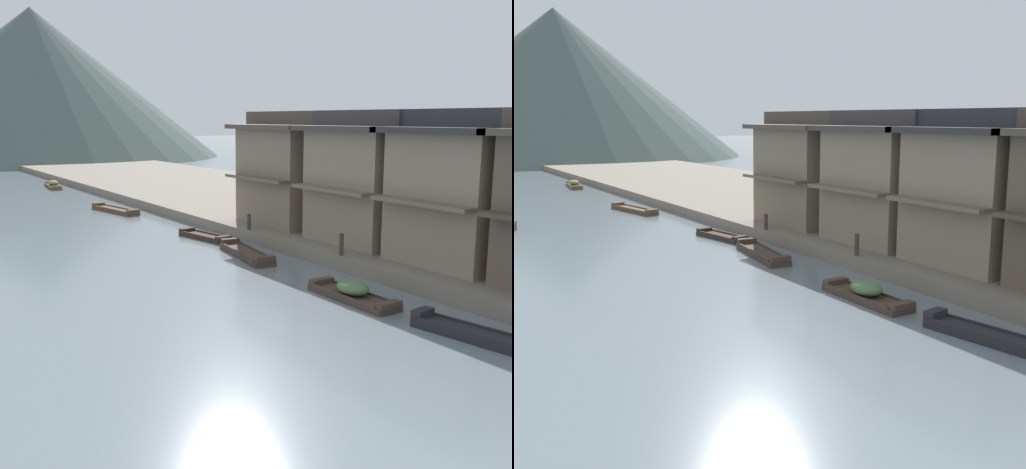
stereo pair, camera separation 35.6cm
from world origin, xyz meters
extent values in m
cube|color=slate|center=(16.74, 30.00, 0.30)|extent=(18.00, 110.00, 0.60)
cube|color=brown|center=(6.06, 54.63, 0.10)|extent=(1.57, 4.80, 0.20)
cube|color=brown|center=(6.33, 56.82, 0.29)|extent=(0.93, 0.47, 0.18)
cube|color=brown|center=(5.79, 52.44, 0.29)|extent=(0.93, 0.47, 0.18)
cube|color=brown|center=(5.61, 54.68, 0.24)|extent=(0.60, 4.19, 0.08)
cube|color=brown|center=(6.52, 54.57, 0.24)|extent=(0.60, 4.19, 0.08)
ellipsoid|color=olive|center=(6.06, 54.63, 0.44)|extent=(1.04, 1.36, 0.49)
cube|color=#33281E|center=(6.32, 25.01, 0.10)|extent=(1.48, 3.61, 0.19)
cube|color=#33281E|center=(6.06, 26.60, 0.28)|extent=(0.88, 0.49, 0.17)
cube|color=#33281E|center=(6.58, 23.43, 0.28)|extent=(0.88, 0.49, 0.17)
cube|color=#33281E|center=(5.90, 24.95, 0.23)|extent=(0.57, 2.98, 0.08)
cube|color=#33281E|center=(6.74, 25.08, 0.23)|extent=(0.57, 2.98, 0.08)
cube|color=brown|center=(5.63, 36.84, 0.11)|extent=(1.79, 5.02, 0.22)
cube|color=brown|center=(5.22, 39.12, 0.32)|extent=(0.90, 0.50, 0.20)
cube|color=brown|center=(6.03, 34.56, 0.32)|extent=(0.90, 0.50, 0.20)
cube|color=brown|center=(5.20, 36.77, 0.26)|extent=(0.85, 4.38, 0.08)
cube|color=brown|center=(6.05, 36.92, 0.26)|extent=(0.85, 4.38, 0.08)
cube|color=#423328|center=(5.39, 12.06, 0.11)|extent=(1.10, 3.88, 0.21)
cube|color=#423328|center=(5.40, 13.85, 0.31)|extent=(0.97, 0.37, 0.19)
cube|color=#423328|center=(5.37, 10.28, 0.31)|extent=(0.97, 0.37, 0.19)
cube|color=#423328|center=(4.89, 12.07, 0.25)|extent=(0.11, 3.37, 0.08)
cube|color=#423328|center=(5.88, 12.06, 0.25)|extent=(0.11, 3.37, 0.08)
ellipsoid|color=#4C6B42|center=(5.39, 12.06, 0.48)|extent=(0.98, 1.36, 0.53)
cube|color=#232326|center=(5.77, 6.90, 0.13)|extent=(1.46, 4.41, 0.27)
cube|color=#232326|center=(5.48, 8.90, 0.39)|extent=(0.82, 0.46, 0.24)
cube|color=#232326|center=(5.38, 6.85, 0.31)|extent=(0.61, 3.81, 0.08)
cube|color=#232326|center=(6.15, 6.96, 0.31)|extent=(0.61, 3.81, 0.08)
cube|color=#423328|center=(5.87, 20.02, 0.13)|extent=(1.79, 4.71, 0.26)
cube|color=#423328|center=(6.25, 22.14, 0.37)|extent=(0.96, 0.51, 0.23)
cube|color=#423328|center=(5.50, 17.90, 0.37)|extent=(0.96, 0.51, 0.23)
cube|color=#423328|center=(5.42, 20.10, 0.30)|extent=(0.79, 4.06, 0.08)
cube|color=#423328|center=(6.33, 19.94, 0.30)|extent=(0.79, 4.06, 0.08)
cube|color=gray|center=(11.57, 12.30, 3.20)|extent=(4.76, 4.68, 5.20)
cube|color=#6E6151|center=(8.84, 12.30, 3.20)|extent=(0.70, 4.68, 0.16)
cube|color=#2D2D33|center=(11.57, 12.30, 5.92)|extent=(5.66, 5.58, 0.24)
cube|color=#2D2D33|center=(11.57, 12.30, 6.39)|extent=(2.85, 5.58, 0.70)
cube|color=gray|center=(11.27, 17.64, 3.20)|extent=(4.16, 4.94, 5.20)
cube|color=#6E6151|center=(8.84, 17.64, 3.20)|extent=(0.70, 4.94, 0.16)
cube|color=#3D3838|center=(11.27, 17.64, 5.92)|extent=(5.06, 5.84, 0.24)
cube|color=#3D3838|center=(11.27, 17.64, 6.39)|extent=(2.49, 5.84, 0.70)
cube|color=#7F705B|center=(11.66, 23.87, 3.20)|extent=(4.94, 5.31, 5.20)
cube|color=brown|center=(8.84, 23.87, 3.20)|extent=(0.70, 5.31, 0.16)
cube|color=#4C4238|center=(11.66, 23.87, 5.92)|extent=(5.84, 6.21, 0.24)
cube|color=#4C4238|center=(11.66, 23.87, 6.39)|extent=(2.96, 6.21, 0.70)
cylinder|color=#473828|center=(8.09, 15.89, 1.06)|extent=(0.20, 0.20, 0.94)
cylinder|color=#473828|center=(8.09, 23.34, 1.00)|extent=(0.20, 0.20, 0.81)
cone|color=#4C5B56|center=(16.76, 104.66, 12.10)|extent=(60.75, 60.75, 24.20)
camera|label=1|loc=(-8.85, -3.82, 6.36)|focal=43.23mm
camera|label=2|loc=(-8.55, -4.01, 6.36)|focal=43.23mm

